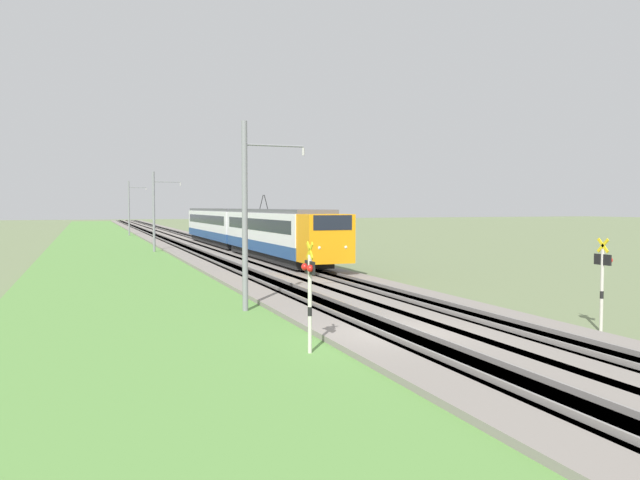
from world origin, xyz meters
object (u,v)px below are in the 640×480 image
at_px(crossing_signal_far, 603,275).
at_px(catenary_mast_mid, 155,211).
at_px(catenary_mast_near, 246,215).
at_px(crossing_signal_near, 309,287).
at_px(catenary_mast_far, 129,208).
at_px(passenger_train, 242,227).

distance_m(crossing_signal_far, catenary_mast_mid, 43.18).
bearing_deg(crossing_signal_far, catenary_mast_near, 143.21).
distance_m(crossing_signal_near, catenary_mast_far, 76.10).
xyz_separation_m(crossing_signal_near, catenary_mast_near, (7.51, -0.10, 1.91)).
bearing_deg(passenger_train, catenary_mast_mid, -124.39).
bearing_deg(catenary_mast_near, catenary_mast_far, 0.00).
height_order(crossing_signal_far, catenary_mast_far, catenary_mast_far).
distance_m(catenary_mast_mid, catenary_mast_far, 34.28).
bearing_deg(catenary_mast_mid, catenary_mast_near, 180.00).
xyz_separation_m(catenary_mast_near, catenary_mast_mid, (34.28, -0.00, -0.06)).
relative_size(passenger_train, catenary_mast_far, 5.36).
distance_m(crossing_signal_near, catenary_mast_mid, 41.83).
xyz_separation_m(crossing_signal_far, catenary_mast_near, (7.63, 10.21, 1.97)).
bearing_deg(crossing_signal_far, crossing_signal_near, 179.30).
bearing_deg(catenary_mast_near, passenger_train, -13.22).
height_order(catenary_mast_near, catenary_mast_mid, catenary_mast_near).
xyz_separation_m(crossing_signal_near, catenary_mast_mid, (41.79, -0.10, 1.85)).
distance_m(passenger_train, crossing_signal_far, 37.32).
height_order(crossing_signal_near, crossing_signal_far, crossing_signal_near).
relative_size(crossing_signal_far, catenary_mast_near, 0.42).
distance_m(passenger_train, crossing_signal_near, 37.71).
bearing_deg(crossing_signal_far, passenger_train, 95.03).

